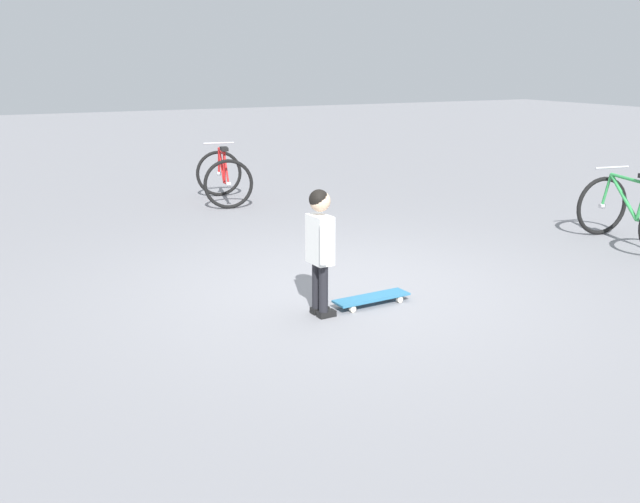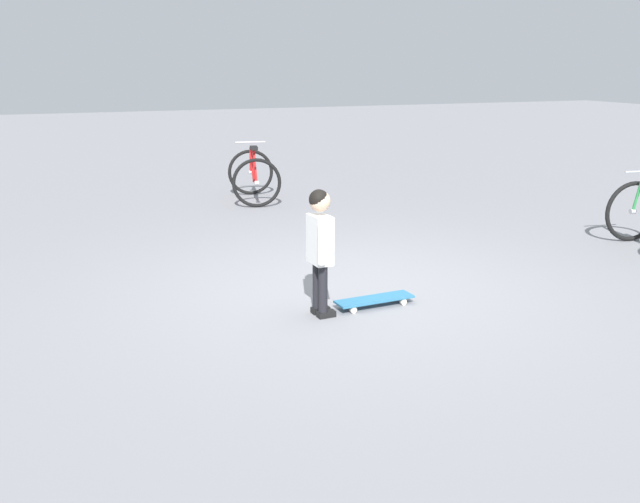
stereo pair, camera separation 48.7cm
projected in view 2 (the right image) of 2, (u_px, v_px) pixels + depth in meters
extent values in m
plane|color=gray|center=(351.00, 288.00, 6.51)|extent=(50.00, 50.00, 0.00)
cylinder|color=black|center=(317.00, 286.00, 5.80)|extent=(0.08, 0.08, 0.42)
cube|color=black|center=(320.00, 310.00, 5.87)|extent=(0.09, 0.16, 0.05)
cylinder|color=black|center=(323.00, 290.00, 5.71)|extent=(0.08, 0.08, 0.42)
cube|color=black|center=(326.00, 314.00, 5.78)|extent=(0.09, 0.16, 0.05)
cube|color=white|center=(320.00, 240.00, 5.65)|extent=(0.25, 0.16, 0.40)
cylinder|color=white|center=(323.00, 234.00, 5.82)|extent=(0.06, 0.06, 0.32)
cylinder|color=white|center=(322.00, 245.00, 5.49)|extent=(0.06, 0.06, 0.32)
sphere|color=beige|center=(320.00, 201.00, 5.56)|extent=(0.17, 0.17, 0.17)
sphere|color=black|center=(319.00, 199.00, 5.56)|extent=(0.16, 0.16, 0.16)
cube|color=teal|center=(374.00, 299.00, 6.02)|extent=(0.23, 0.71, 0.02)
cube|color=#B7B7BC|center=(399.00, 297.00, 6.12)|extent=(0.11, 0.04, 0.02)
cube|color=#B7B7BC|center=(349.00, 305.00, 5.92)|extent=(0.11, 0.04, 0.02)
cylinder|color=beige|center=(394.00, 297.00, 6.19)|extent=(0.03, 0.06, 0.06)
cylinder|color=beige|center=(403.00, 302.00, 6.06)|extent=(0.03, 0.06, 0.06)
cylinder|color=beige|center=(345.00, 305.00, 5.99)|extent=(0.03, 0.06, 0.06)
cylinder|color=beige|center=(353.00, 310.00, 5.86)|extent=(0.03, 0.06, 0.06)
torus|color=black|center=(251.00, 172.00, 11.00)|extent=(0.19, 0.71, 0.71)
torus|color=black|center=(257.00, 183.00, 10.03)|extent=(0.19, 0.71, 0.71)
cylinder|color=#B7B7BC|center=(251.00, 172.00, 11.00)|extent=(0.07, 0.07, 0.06)
cylinder|color=#B7B7BC|center=(257.00, 183.00, 10.03)|extent=(0.07, 0.07, 0.06)
cylinder|color=red|center=(252.00, 164.00, 10.62)|extent=(0.52, 0.14, 0.48)
cylinder|color=red|center=(252.00, 150.00, 10.52)|extent=(0.59, 0.15, 0.06)
cylinder|color=red|center=(254.00, 166.00, 10.34)|extent=(0.14, 0.07, 0.48)
cylinder|color=red|center=(255.00, 182.00, 10.24)|extent=(0.43, 0.11, 0.08)
cylinder|color=red|center=(255.00, 168.00, 10.14)|extent=(0.35, 0.10, 0.40)
cylinder|color=red|center=(251.00, 160.00, 10.90)|extent=(0.13, 0.06, 0.41)
cube|color=black|center=(254.00, 148.00, 10.22)|extent=(0.24, 0.14, 0.05)
cylinder|color=#B7B7BC|center=(250.00, 142.00, 10.78)|extent=(0.11, 0.46, 0.02)
torus|color=black|center=(633.00, 211.00, 8.13)|extent=(0.16, 0.71, 0.71)
cylinder|color=#B7B7BC|center=(633.00, 211.00, 8.13)|extent=(0.07, 0.07, 0.06)
cylinder|color=green|center=(637.00, 195.00, 8.03)|extent=(0.13, 0.05, 0.41)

